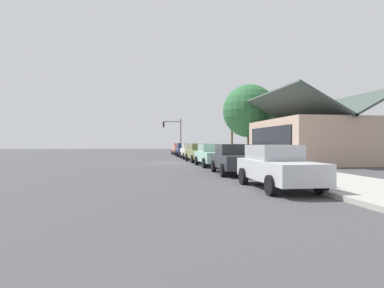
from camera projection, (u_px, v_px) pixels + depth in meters
ground_plane at (169, 163)px, 27.08m from camera, size 120.00×120.00×0.00m
sidewalk_curb at (234, 161)px, 27.92m from camera, size 60.00×4.20×0.16m
car_coral at (180, 149)px, 44.50m from camera, size 4.75×2.08×1.59m
car_navy at (184, 150)px, 39.19m from camera, size 4.64×2.15×1.59m
car_ivory at (191, 151)px, 33.53m from camera, size 4.64×2.03×1.59m
car_olive at (199, 152)px, 28.08m from camera, size 4.79×2.01×1.59m
car_seafoam at (213, 155)px, 22.98m from camera, size 4.51×2.08×1.59m
car_charcoal at (234, 159)px, 17.47m from camera, size 4.60×2.14×1.59m
car_silver at (277, 166)px, 11.94m from camera, size 4.56×1.93×1.59m
storefront_building at (315, 140)px, 27.04m from camera, size 10.68×8.25×5.78m
shade_tree at (249, 111)px, 34.43m from camera, size 5.60×5.60×7.80m
traffic_light_main at (174, 130)px, 49.13m from camera, size 0.37×2.79×5.20m
utility_pole_wooden at (232, 123)px, 38.12m from camera, size 1.80×0.24×7.50m
fire_hydrant_red at (195, 152)px, 40.05m from camera, size 0.22×0.22×0.71m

